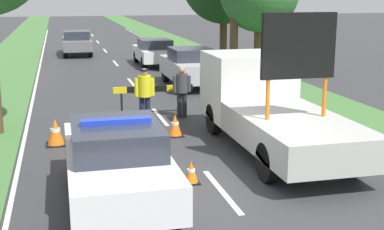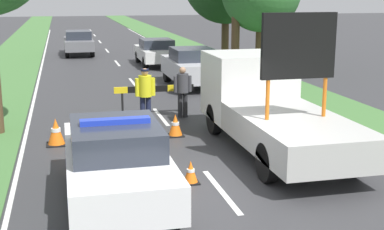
% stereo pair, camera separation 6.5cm
% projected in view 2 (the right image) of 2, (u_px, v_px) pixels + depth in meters
% --- Properties ---
extents(ground_plane, '(160.00, 160.00, 0.00)m').
position_uv_depth(ground_plane, '(217.00, 186.00, 11.02)').
color(ground_plane, '#333335').
extents(lane_markings, '(8.25, 63.36, 0.01)m').
position_uv_depth(lane_markings, '(124.00, 71.00, 26.79)').
color(lane_markings, silver).
rests_on(lane_markings, ground).
extents(grass_verge_left, '(3.17, 120.00, 0.03)m').
position_uv_depth(grass_verge_left, '(9.00, 66.00, 28.62)').
color(grass_verge_left, '#427038').
rests_on(grass_verge_left, ground).
extents(grass_verge_right, '(3.17, 120.00, 0.03)m').
position_uv_depth(grass_verge_right, '(216.00, 60.00, 31.27)').
color(grass_verge_right, '#427038').
rests_on(grass_verge_right, ground).
extents(police_car, '(1.83, 4.68, 1.65)m').
position_uv_depth(police_car, '(116.00, 160.00, 10.06)').
color(police_car, white).
rests_on(police_car, ground).
extents(work_truck, '(2.22, 6.39, 3.48)m').
position_uv_depth(work_truck, '(267.00, 104.00, 13.73)').
color(work_truck, white).
rests_on(work_truck, ground).
extents(road_barrier, '(2.59, 0.08, 0.96)m').
position_uv_depth(road_barrier, '(154.00, 91.00, 17.21)').
color(road_barrier, black).
rests_on(road_barrier, ground).
extents(police_officer, '(0.61, 0.39, 1.70)m').
position_uv_depth(police_officer, '(145.00, 91.00, 15.98)').
color(police_officer, '#191E38').
rests_on(police_officer, ground).
extents(pedestrian_civilian, '(0.58, 0.37, 1.61)m').
position_uv_depth(pedestrian_civilian, '(183.00, 88.00, 16.84)').
color(pedestrian_civilian, '#232326').
rests_on(pedestrian_civilian, ground).
extents(traffic_cone_near_police, '(0.52, 0.52, 0.71)m').
position_uv_depth(traffic_cone_near_police, '(56.00, 132.00, 13.90)').
color(traffic_cone_near_police, black).
rests_on(traffic_cone_near_police, ground).
extents(traffic_cone_centre_front, '(0.45, 0.45, 0.62)m').
position_uv_depth(traffic_cone_centre_front, '(175.00, 125.00, 14.77)').
color(traffic_cone_centre_front, black).
rests_on(traffic_cone_centre_front, ground).
extents(traffic_cone_near_truck, '(0.35, 0.35, 0.49)m').
position_uv_depth(traffic_cone_near_truck, '(191.00, 172.00, 11.13)').
color(traffic_cone_near_truck, black).
rests_on(traffic_cone_near_truck, ground).
extents(traffic_cone_behind_barrier, '(0.52, 0.52, 0.71)m').
position_uv_depth(traffic_cone_behind_barrier, '(99.00, 128.00, 14.33)').
color(traffic_cone_behind_barrier, black).
rests_on(traffic_cone_behind_barrier, ground).
extents(queued_car_sedan_silver, '(1.85, 4.30, 1.62)m').
position_uv_depth(queued_car_sedan_silver, '(192.00, 66.00, 22.48)').
color(queued_car_sedan_silver, '#B2B2B7').
rests_on(queued_car_sedan_silver, ground).
extents(queued_car_van_white, '(1.85, 4.35, 1.42)m').
position_uv_depth(queued_car_van_white, '(156.00, 52.00, 28.95)').
color(queued_car_van_white, silver).
rests_on(queued_car_van_white, ground).
extents(queued_car_suv_grey, '(1.74, 4.63, 1.51)m').
position_uv_depth(queued_car_suv_grey, '(79.00, 42.00, 33.68)').
color(queued_car_suv_grey, slate).
rests_on(queued_car_suv_grey, ground).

